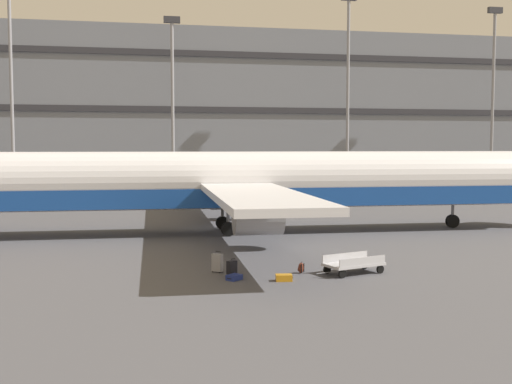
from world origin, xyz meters
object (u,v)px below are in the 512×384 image
suitcase_orange (234,277)px  suitcase_teal (217,263)px  suitcase_purple (284,278)px  backpack_silver (301,268)px  airliner (242,183)px  suitcase_large (232,268)px  baggage_cart (354,264)px

suitcase_orange → suitcase_teal: 1.83m
suitcase_purple → backpack_silver: size_ratio=1.41×
suitcase_teal → airliner: bearing=75.5°
airliner → suitcase_purple: (-0.76, -14.88, -3.08)m
suitcase_orange → suitcase_teal: bearing=105.5°
suitcase_large → baggage_cart: size_ratio=0.23×
airliner → suitcase_orange: size_ratio=57.88×
suitcase_large → backpack_silver: (3.10, 0.04, -0.13)m
suitcase_orange → suitcase_teal: size_ratio=0.80×
backpack_silver → baggage_cart: size_ratio=0.16×
suitcase_orange → baggage_cart: bearing=3.6°
suitcase_teal → suitcase_orange: bearing=-74.5°
suitcase_large → backpack_silver: size_ratio=1.47×
suitcase_purple → suitcase_teal: 3.41m
airliner → suitcase_large: 14.07m
suitcase_large → suitcase_purple: size_ratio=1.04×
suitcase_purple → baggage_cart: size_ratio=0.22×
suitcase_orange → airliner: bearing=79.1°
airliner → backpack_silver: size_ratio=82.37×
backpack_silver → airliner: bearing=91.5°
airliner → suitcase_large: (-2.74, -13.50, -2.86)m
suitcase_purple → backpack_silver: 1.80m
suitcase_large → baggage_cart: bearing=-4.9°
baggage_cart → airliner: bearing=100.6°
airliner → backpack_silver: bearing=-88.5°
suitcase_orange → suitcase_teal: (-0.48, 1.74, 0.33)m
suitcase_purple → backpack_silver: backpack_silver is taller
airliner → suitcase_orange: bearing=-100.9°
suitcase_large → suitcase_purple: (1.98, -1.37, -0.22)m
backpack_silver → suitcase_large: bearing=-179.2°
suitcase_orange → backpack_silver: (3.12, 0.85, 0.11)m
backpack_silver → baggage_cart: baggage_cart is taller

